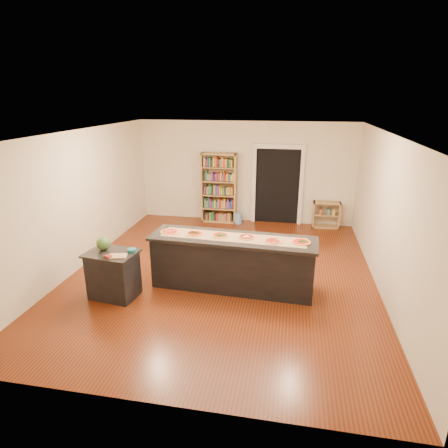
% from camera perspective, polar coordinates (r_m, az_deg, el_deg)
% --- Properties ---
extents(room, '(6.00, 7.00, 2.80)m').
position_cam_1_polar(room, '(7.19, -0.29, 2.50)').
color(room, beige).
rests_on(room, ground).
extents(doorway, '(1.40, 0.09, 2.21)m').
position_cam_1_polar(doorway, '(10.49, 8.15, 6.49)').
color(doorway, black).
rests_on(doorway, room).
extents(kitchen_island, '(3.04, 0.82, 1.00)m').
position_cam_1_polar(kitchen_island, '(6.98, 1.32, -5.87)').
color(kitchen_island, black).
rests_on(kitchen_island, ground).
extents(side_counter, '(0.86, 0.63, 0.85)m').
position_cam_1_polar(side_counter, '(6.99, -16.49, -7.36)').
color(side_counter, black).
rests_on(side_counter, ground).
extents(bookshelf, '(0.98, 0.35, 1.96)m').
position_cam_1_polar(bookshelf, '(10.54, -0.77, 5.49)').
color(bookshelf, tan).
rests_on(bookshelf, ground).
extents(low_shelf, '(0.72, 0.31, 0.72)m').
position_cam_1_polar(low_shelf, '(10.58, 15.28, 1.38)').
color(low_shelf, tan).
rests_on(low_shelf, ground).
extents(waste_bin, '(0.21, 0.21, 0.30)m').
position_cam_1_polar(waste_bin, '(10.58, 2.18, 0.87)').
color(waste_bin, '#649DE0').
rests_on(waste_bin, ground).
extents(kraft_paper, '(2.66, 0.61, 0.00)m').
position_cam_1_polar(kraft_paper, '(6.80, 1.36, -2.02)').
color(kraft_paper, olive).
rests_on(kraft_paper, kitchen_island).
extents(watermelon, '(0.24, 0.24, 0.24)m').
position_cam_1_polar(watermelon, '(6.93, -17.93, -2.82)').
color(watermelon, '#144214').
rests_on(watermelon, side_counter).
extents(cutting_board, '(0.34, 0.27, 0.02)m').
position_cam_1_polar(cutting_board, '(6.61, -15.92, -4.72)').
color(cutting_board, tan).
rests_on(cutting_board, side_counter).
extents(package_red, '(0.14, 0.13, 0.04)m').
position_cam_1_polar(package_red, '(6.61, -17.24, -4.78)').
color(package_red, maroon).
rests_on(package_red, side_counter).
extents(package_teal, '(0.16, 0.16, 0.06)m').
position_cam_1_polar(package_teal, '(6.73, -13.86, -3.93)').
color(package_teal, '#195966').
rests_on(package_teal, side_counter).
extents(pizza_a, '(0.35, 0.35, 0.02)m').
position_cam_1_polar(pizza_a, '(7.11, -8.29, -1.16)').
color(pizza_a, tan).
rests_on(pizza_a, kitchen_island).
extents(pizza_b, '(0.35, 0.35, 0.02)m').
position_cam_1_polar(pizza_b, '(6.96, -4.53, -1.46)').
color(pizza_b, tan).
rests_on(pizza_b, kitchen_island).
extents(pizza_c, '(0.31, 0.31, 0.02)m').
position_cam_1_polar(pizza_c, '(6.86, -0.59, -1.71)').
color(pizza_c, tan).
rests_on(pizza_c, kitchen_island).
extents(pizza_d, '(0.33, 0.33, 0.02)m').
position_cam_1_polar(pizza_d, '(6.79, 3.45, -1.96)').
color(pizza_d, tan).
rests_on(pizza_d, kitchen_island).
extents(pizza_e, '(0.30, 0.30, 0.02)m').
position_cam_1_polar(pizza_e, '(6.65, 7.45, -2.55)').
color(pizza_e, tan).
rests_on(pizza_e, kitchen_island).
extents(pizza_f, '(0.33, 0.33, 0.02)m').
position_cam_1_polar(pizza_f, '(6.69, 11.65, -2.69)').
color(pizza_f, tan).
rests_on(pizza_f, kitchen_island).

